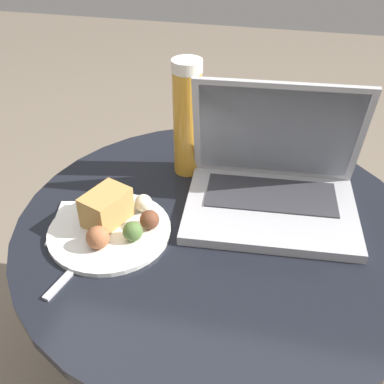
# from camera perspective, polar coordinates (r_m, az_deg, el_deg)

# --- Properties ---
(ground_plane) EXTENTS (6.00, 6.00, 0.00)m
(ground_plane) POSITION_cam_1_polar(r_m,az_deg,el_deg) (1.22, 2.44, -22.27)
(ground_plane) COLOR #726656
(table) EXTENTS (0.74, 0.74, 0.50)m
(table) POSITION_cam_1_polar(r_m,az_deg,el_deg) (0.91, 3.05, -9.52)
(table) COLOR #515156
(table) RESTS_ON ground_plane
(napkin) EXTENTS (0.20, 0.16, 0.00)m
(napkin) POSITION_cam_1_polar(r_m,az_deg,el_deg) (0.84, -11.41, -3.82)
(napkin) COLOR white
(napkin) RESTS_ON table
(laptop) EXTENTS (0.33, 0.25, 0.24)m
(laptop) POSITION_cam_1_polar(r_m,az_deg,el_deg) (0.85, 10.19, 1.10)
(laptop) COLOR #B2B2B7
(laptop) RESTS_ON table
(beer_glass) EXTENTS (0.06, 0.06, 0.24)m
(beer_glass) POSITION_cam_1_polar(r_m,az_deg,el_deg) (0.91, -0.59, 9.27)
(beer_glass) COLOR gold
(beer_glass) RESTS_ON table
(snack_plate) EXTENTS (0.22, 0.22, 0.07)m
(snack_plate) POSITION_cam_1_polar(r_m,az_deg,el_deg) (0.81, -10.11, -3.77)
(snack_plate) COLOR silver
(snack_plate) RESTS_ON table
(fork) EXTENTS (0.06, 0.18, 0.00)m
(fork) POSITION_cam_1_polar(r_m,az_deg,el_deg) (0.78, -13.10, -7.74)
(fork) COLOR #B2B2B7
(fork) RESTS_ON table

